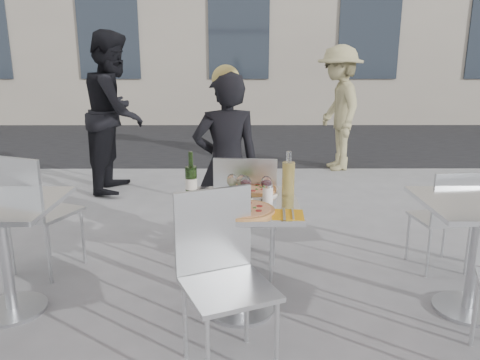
{
  "coord_description": "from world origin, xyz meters",
  "views": [
    {
      "loc": [
        -0.01,
        -2.76,
        1.62
      ],
      "look_at": [
        0.0,
        0.15,
        0.85
      ],
      "focal_mm": 35.0,
      "sensor_mm": 36.0,
      "label": 1
    }
  ],
  "objects_px": {
    "wineglass_white_b": "(242,182)",
    "napkin_left": "(192,215)",
    "sugar_shaker": "(268,193)",
    "side_chair_rfar": "(447,213)",
    "salad_plate": "(235,194)",
    "pedestrian_b": "(338,109)",
    "side_table_left": "(2,234)",
    "pedestrian_a": "(115,113)",
    "carafe": "(288,178)",
    "pizza_near": "(244,210)",
    "chair_far": "(247,208)",
    "wineglass_white_a": "(232,181)",
    "pizza_far": "(253,190)",
    "main_table": "(240,234)",
    "side_table_right": "(477,233)",
    "chair_near": "(222,265)",
    "napkin_right": "(288,214)",
    "side_chair_lfar": "(33,205)",
    "wineglass_red_b": "(266,184)",
    "wine_bottle": "(191,180)",
    "wineglass_red_a": "(246,183)",
    "woman_diner": "(226,165)"
  },
  "relations": [
    {
      "from": "pedestrian_a",
      "to": "sugar_shaker",
      "type": "xyz_separation_m",
      "value": [
        1.68,
        -2.9,
        -0.16
      ]
    },
    {
      "from": "chair_near",
      "to": "side_chair_lfar",
      "type": "bearing_deg",
      "value": 120.71
    },
    {
      "from": "side_chair_rfar",
      "to": "pizza_far",
      "type": "height_order",
      "value": "side_chair_rfar"
    },
    {
      "from": "wineglass_white_b",
      "to": "pedestrian_b",
      "type": "bearing_deg",
      "value": 70.17
    },
    {
      "from": "side_table_right",
      "to": "chair_far",
      "type": "height_order",
      "value": "chair_far"
    },
    {
      "from": "carafe",
      "to": "wineglass_white_a",
      "type": "height_order",
      "value": "carafe"
    },
    {
      "from": "side_chair_rfar",
      "to": "salad_plate",
      "type": "height_order",
      "value": "salad_plate"
    },
    {
      "from": "pedestrian_a",
      "to": "napkin_right",
      "type": "xyz_separation_m",
      "value": [
        1.77,
        -3.16,
        -0.21
      ]
    },
    {
      "from": "woman_diner",
      "to": "salad_plate",
      "type": "xyz_separation_m",
      "value": [
        0.08,
        -0.92,
        0.03
      ]
    },
    {
      "from": "main_table",
      "to": "sugar_shaker",
      "type": "height_order",
      "value": "sugar_shaker"
    },
    {
      "from": "chair_far",
      "to": "sugar_shaker",
      "type": "height_order",
      "value": "chair_far"
    },
    {
      "from": "wine_bottle",
      "to": "pizza_near",
      "type": "bearing_deg",
      "value": -41.14
    },
    {
      "from": "side_table_left",
      "to": "pedestrian_a",
      "type": "xyz_separation_m",
      "value": [
        -0.0,
        2.91,
        0.42
      ]
    },
    {
      "from": "chair_far",
      "to": "wineglass_white_a",
      "type": "height_order",
      "value": "chair_far"
    },
    {
      "from": "salad_plate",
      "to": "wineglass_white_b",
      "type": "height_order",
      "value": "wineglass_white_b"
    },
    {
      "from": "wineglass_red_b",
      "to": "napkin_left",
      "type": "relative_size",
      "value": 0.76
    },
    {
      "from": "pizza_near",
      "to": "pedestrian_b",
      "type": "bearing_deg",
      "value": 71.43
    },
    {
      "from": "wineglass_white_b",
      "to": "napkin_left",
      "type": "distance_m",
      "value": 0.45
    },
    {
      "from": "pedestrian_b",
      "to": "side_table_left",
      "type": "bearing_deg",
      "value": -40.64
    },
    {
      "from": "pedestrian_a",
      "to": "salad_plate",
      "type": "relative_size",
      "value": 8.72
    },
    {
      "from": "main_table",
      "to": "side_chair_rfar",
      "type": "height_order",
      "value": "side_chair_rfar"
    },
    {
      "from": "side_chair_lfar",
      "to": "napkin_left",
      "type": "xyz_separation_m",
      "value": [
        1.26,
        -0.79,
        0.2
      ]
    },
    {
      "from": "side_table_right",
      "to": "chair_near",
      "type": "relative_size",
      "value": 0.79
    },
    {
      "from": "side_table_right",
      "to": "napkin_right",
      "type": "height_order",
      "value": "napkin_right"
    },
    {
      "from": "pedestrian_a",
      "to": "pizza_near",
      "type": "distance_m",
      "value": 3.46
    },
    {
      "from": "salad_plate",
      "to": "wineglass_white_b",
      "type": "relative_size",
      "value": 1.4
    },
    {
      "from": "wine_bottle",
      "to": "napkin_left",
      "type": "height_order",
      "value": "wine_bottle"
    },
    {
      "from": "salad_plate",
      "to": "wineglass_white_a",
      "type": "bearing_deg",
      "value": 115.87
    },
    {
      "from": "pedestrian_a",
      "to": "salad_plate",
      "type": "bearing_deg",
      "value": -151.95
    },
    {
      "from": "salad_plate",
      "to": "chair_near",
      "type": "bearing_deg",
      "value": -96.91
    },
    {
      "from": "salad_plate",
      "to": "side_chair_rfar",
      "type": "bearing_deg",
      "value": 18.1
    },
    {
      "from": "main_table",
      "to": "pedestrian_b",
      "type": "height_order",
      "value": "pedestrian_b"
    },
    {
      "from": "salad_plate",
      "to": "wineglass_white_b",
      "type": "distance_m",
      "value": 0.09
    },
    {
      "from": "sugar_shaker",
      "to": "napkin_left",
      "type": "height_order",
      "value": "sugar_shaker"
    },
    {
      "from": "carafe",
      "to": "sugar_shaker",
      "type": "height_order",
      "value": "carafe"
    },
    {
      "from": "pizza_near",
      "to": "salad_plate",
      "type": "distance_m",
      "value": 0.24
    },
    {
      "from": "pedestrian_a",
      "to": "carafe",
      "type": "height_order",
      "value": "pedestrian_a"
    },
    {
      "from": "pedestrian_a",
      "to": "salad_plate",
      "type": "distance_m",
      "value": 3.22
    },
    {
      "from": "pizza_near",
      "to": "side_chair_rfar",
      "type": "bearing_deg",
      "value": 26.17
    },
    {
      "from": "main_table",
      "to": "side_chair_rfar",
      "type": "bearing_deg",
      "value": 20.07
    },
    {
      "from": "carafe",
      "to": "pedestrian_b",
      "type": "bearing_deg",
      "value": 73.87
    },
    {
      "from": "pizza_far",
      "to": "wineglass_white_b",
      "type": "distance_m",
      "value": 0.18
    },
    {
      "from": "side_table_right",
      "to": "wineglass_red_b",
      "type": "distance_m",
      "value": 1.37
    },
    {
      "from": "chair_far",
      "to": "side_chair_rfar",
      "type": "height_order",
      "value": "chair_far"
    },
    {
      "from": "side_chair_lfar",
      "to": "sugar_shaker",
      "type": "height_order",
      "value": "side_chair_lfar"
    },
    {
      "from": "pizza_far",
      "to": "wineglass_white_a",
      "type": "bearing_deg",
      "value": -136.16
    },
    {
      "from": "pizza_near",
      "to": "sugar_shaker",
      "type": "xyz_separation_m",
      "value": [
        0.15,
        0.2,
        0.04
      ]
    },
    {
      "from": "side_chair_rfar",
      "to": "main_table",
      "type": "bearing_deg",
      "value": 12.22
    },
    {
      "from": "side_chair_rfar",
      "to": "wine_bottle",
      "type": "height_order",
      "value": "wine_bottle"
    },
    {
      "from": "chair_near",
      "to": "wineglass_red_a",
      "type": "distance_m",
      "value": 0.63
    }
  ]
}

